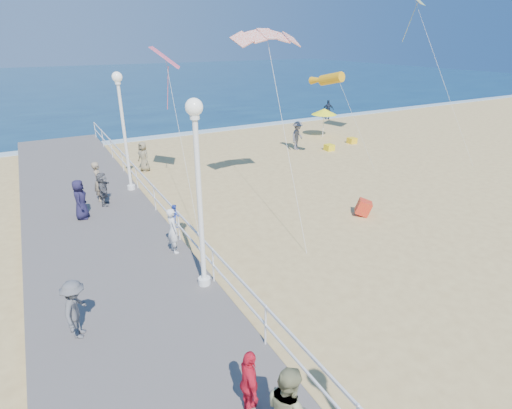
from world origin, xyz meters
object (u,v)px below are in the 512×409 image
spectator_4 (80,199)px  beach_walker_b (328,110)px  toddler_held (175,216)px  spectator_2 (76,309)px  lamp_post_mid (198,178)px  spectator_3 (250,384)px  beach_umbrella (324,112)px  spectator_5 (103,189)px  beach_chair_left (329,147)px  beach_walker_a (297,136)px  box_kite (363,209)px  beach_chair_right (352,141)px  beach_walker_c (144,157)px  lamp_post_far (123,120)px  spectator_6 (99,181)px  woman_holding_toddler (173,230)px

spectator_4 → beach_walker_b: 26.45m
toddler_held → spectator_2: toddler_held is taller
lamp_post_mid → spectator_3: 5.21m
beach_umbrella → spectator_5: bearing=-158.2°
beach_chair_left → spectator_5: bearing=-167.0°
beach_walker_a → box_kite: bearing=-138.4°
beach_walker_b → spectator_4: bearing=55.8°
beach_chair_right → beach_walker_a: bearing=173.4°
spectator_3 → spectator_5: bearing=14.1°
spectator_4 → beach_walker_c: bearing=-16.7°
beach_walker_c → spectator_2: bearing=-41.4°
lamp_post_far → beach_walker_a: lamp_post_far is taller
beach_walker_b → spectator_6: bearing=53.6°
lamp_post_far → beach_chair_left: size_ratio=9.67×
spectator_6 → beach_chair_left: size_ratio=3.18×
lamp_post_far → beach_umbrella: 16.70m
beach_walker_a → beach_walker_c: size_ratio=1.13×
spectator_4 → beach_walker_c: size_ratio=0.95×
beach_walker_a → beach_umbrella: bearing=0.2°
lamp_post_far → beach_walker_a: bearing=15.8°
lamp_post_far → beach_walker_b: (20.46, 10.85, -2.79)m
toddler_held → spectator_5: bearing=13.9°
spectator_6 → beach_walker_b: bearing=-44.8°
spectator_4 → spectator_5: 1.44m
box_kite → spectator_2: bearing=143.1°
spectator_4 → box_kite: (10.57, -4.60, -0.90)m
spectator_6 → lamp_post_far: bearing=-46.3°
lamp_post_far → toddler_held: size_ratio=6.92×
woman_holding_toddler → beach_walker_c: 10.62m
woman_holding_toddler → lamp_post_mid: bearing=-178.0°
lamp_post_mid → beach_chair_right: lamp_post_mid is taller
spectator_4 → beach_chair_left: size_ratio=2.92×
beach_walker_c → beach_chair_right: beach_walker_c is taller
lamp_post_mid → spectator_2: (-3.45, -0.55, -2.50)m
box_kite → beach_chair_right: 12.75m
lamp_post_mid → lamp_post_far: size_ratio=1.00×
woman_holding_toddler → beach_walker_a: woman_holding_toddler is taller
spectator_3 → beach_walker_c: (2.50, 17.20, -0.29)m
woman_holding_toddler → beach_chair_left: (13.75, 8.85, -0.99)m
beach_chair_left → spectator_3: bearing=-133.0°
spectator_2 → beach_chair_right: size_ratio=2.76×
spectator_3 → lamp_post_mid: bearing=0.1°
spectator_5 → beach_chair_left: 15.46m
lamp_post_far → spectator_5: size_ratio=3.65×
lamp_post_far → beach_walker_c: 4.95m
spectator_6 → woman_holding_toddler: bearing=-150.1°
beach_walker_b → lamp_post_far: bearing=53.7°
lamp_post_mid → toddler_held: (0.01, 2.42, -2.03)m
lamp_post_mid → beach_chair_right: (16.26, 11.84, -3.46)m
lamp_post_far → beach_walker_a: (11.84, 3.36, -2.71)m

